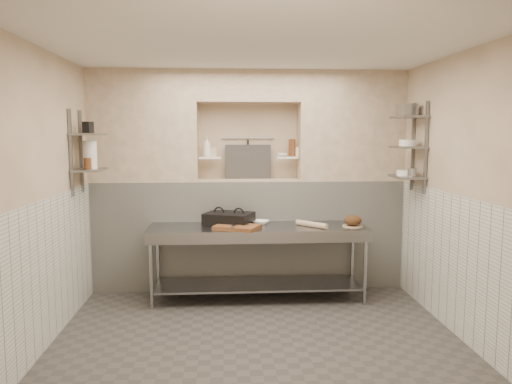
{
  "coord_description": "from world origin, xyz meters",
  "views": [
    {
      "loc": [
        -0.31,
        -4.69,
        2.0
      ],
      "look_at": [
        0.04,
        0.9,
        1.35
      ],
      "focal_mm": 35.0,
      "sensor_mm": 36.0,
      "label": 1
    }
  ],
  "objects": [
    {
      "name": "panini_press",
      "position": [
        -0.26,
        1.31,
        0.98
      ],
      "size": [
        0.66,
        0.58,
        0.15
      ],
      "rotation": [
        0.0,
        0.0,
        -0.39
      ],
      "color": "black",
      "rests_on": "prep_table"
    },
    {
      "name": "utensil_rail",
      "position": [
        0.0,
        1.92,
        1.95
      ],
      "size": [
        0.7,
        0.02,
        0.02
      ],
      "primitive_type": "cylinder",
      "rotation": [
        0.0,
        1.57,
        0.0
      ],
      "color": "gray",
      "rests_on": "wall_back"
    },
    {
      "name": "wall_shelf_left_upper",
      "position": [
        -1.84,
        1.05,
        2.0
      ],
      "size": [
        0.3,
        0.5,
        0.03
      ],
      "primitive_type": "cube",
      "color": "slate",
      "rests_on": "wall_left"
    },
    {
      "name": "bowl_right",
      "position": [
        1.84,
        1.08,
        1.55
      ],
      "size": [
        0.22,
        0.22,
        0.07
      ],
      "primitive_type": "cylinder",
      "color": "white",
      "rests_on": "wall_shelf_right_lower"
    },
    {
      "name": "bowl_alcove",
      "position": [
        0.43,
        1.72,
        1.73
      ],
      "size": [
        0.14,
        0.14,
        0.04
      ],
      "primitive_type": "imported",
      "rotation": [
        0.0,
        0.0,
        -0.03
      ],
      "color": "white",
      "rests_on": "alcove_shelf_right"
    },
    {
      "name": "bowl_right_mid",
      "position": [
        1.84,
        1.06,
        1.9
      ],
      "size": [
        0.2,
        0.2,
        0.07
      ],
      "primitive_type": "cylinder",
      "color": "white",
      "rests_on": "wall_shelf_right_mid"
    },
    {
      "name": "alcove_sill",
      "position": [
        0.0,
        1.75,
        1.41
      ],
      "size": [
        1.3,
        0.4,
        0.02
      ],
      "primitive_type": "cube",
      "color": "beige",
      "rests_on": "backwall_lower"
    },
    {
      "name": "canister_right",
      "position": [
        1.84,
        0.9,
        1.56
      ],
      "size": [
        0.1,
        0.1,
        0.1
      ],
      "primitive_type": "cylinder",
      "color": "gray",
      "rests_on": "wall_shelf_right_lower"
    },
    {
      "name": "wall_left",
      "position": [
        -2.05,
        0.0,
        1.4
      ],
      "size": [
        0.1,
        3.9,
        2.8
      ],
      "primitive_type": "cube",
      "color": "beige",
      "rests_on": "ground"
    },
    {
      "name": "shelf_rail_right_b",
      "position": [
        1.98,
        0.85,
        1.85
      ],
      "size": [
        0.03,
        0.03,
        1.05
      ],
      "primitive_type": "cube",
      "color": "slate",
      "rests_on": "wall_right"
    },
    {
      "name": "backwall_pillar_right",
      "position": [
        1.33,
        1.75,
        2.1
      ],
      "size": [
        1.35,
        0.4,
        1.4
      ],
      "primitive_type": "cube",
      "color": "beige",
      "rests_on": "backwall_lower"
    },
    {
      "name": "hanging_steel",
      "position": [
        0.0,
        1.9,
        1.78
      ],
      "size": [
        0.02,
        0.02,
        0.3
      ],
      "primitive_type": "cylinder",
      "color": "black",
      "rests_on": "utensil_rail"
    },
    {
      "name": "wall_right",
      "position": [
        2.05,
        0.0,
        1.4
      ],
      "size": [
        0.1,
        3.9,
        2.8
      ],
      "primitive_type": "cube",
      "color": "beige",
      "rests_on": "ground"
    },
    {
      "name": "prep_table",
      "position": [
        0.09,
        1.18,
        0.64
      ],
      "size": [
        2.6,
        0.7,
        0.9
      ],
      "color": "gray",
      "rests_on": "floor"
    },
    {
      "name": "wainscot_left",
      "position": [
        -1.99,
        0.0,
        0.7
      ],
      "size": [
        0.02,
        3.9,
        1.4
      ],
      "primitive_type": "cube",
      "color": "silver",
      "rests_on": "floor"
    },
    {
      "name": "jar_alcove",
      "position": [
        -0.45,
        1.75,
        1.77
      ],
      "size": [
        0.08,
        0.08,
        0.12
      ],
      "primitive_type": "cube",
      "color": "beige",
      "rests_on": "alcove_shelf_left"
    },
    {
      "name": "rolling_pin",
      "position": [
        0.72,
        1.11,
        0.93
      ],
      "size": [
        0.35,
        0.36,
        0.07
      ],
      "primitive_type": "cylinder",
      "rotation": [
        1.57,
        0.0,
        0.76
      ],
      "color": "tan",
      "rests_on": "prep_table"
    },
    {
      "name": "wall_shelf_right_mid",
      "position": [
        1.84,
        1.05,
        1.85
      ],
      "size": [
        0.3,
        0.5,
        0.02
      ],
      "primitive_type": "cube",
      "color": "slate",
      "rests_on": "wall_right"
    },
    {
      "name": "wainscot_right",
      "position": [
        1.99,
        0.0,
        0.7
      ],
      "size": [
        0.02,
        3.9,
        1.4
      ],
      "primitive_type": "cube",
      "color": "silver",
      "rests_on": "floor"
    },
    {
      "name": "splash_panel",
      "position": [
        0.0,
        1.85,
        1.64
      ],
      "size": [
        0.6,
        0.08,
        0.45
      ],
      "primitive_type": "cube",
      "rotation": [
        -0.14,
        0.0,
        0.0
      ],
      "color": "#383330",
      "rests_on": "alcove_sill"
    },
    {
      "name": "wall_front",
      "position": [
        0.0,
        -2.0,
        1.4
      ],
      "size": [
        4.0,
        0.1,
        2.8
      ],
      "primitive_type": "cube",
      "color": "beige",
      "rests_on": "ground"
    },
    {
      "name": "mixing_bowl",
      "position": [
        0.13,
        1.33,
        0.92
      ],
      "size": [
        0.26,
        0.26,
        0.05
      ],
      "primitive_type": "imported",
      "rotation": [
        0.0,
        0.0,
        -0.41
      ],
      "color": "white",
      "rests_on": "prep_table"
    },
    {
      "name": "bread_loaf",
      "position": [
        1.21,
        1.1,
        0.98
      ],
      "size": [
        0.21,
        0.21,
        0.13
      ],
      "primitive_type": "ellipsoid",
      "color": "#4C2D19",
      "rests_on": "bread_board"
    },
    {
      "name": "alcove_shelf_right",
      "position": [
        0.5,
        1.75,
        1.7
      ],
      "size": [
        0.28,
        0.16,
        0.02
      ],
      "primitive_type": "cube",
      "color": "white",
      "rests_on": "backwall_lower"
    },
    {
      "name": "shelf_rail_right_a",
      "position": [
        1.98,
        1.25,
        1.85
      ],
      "size": [
        0.03,
        0.03,
        1.05
      ],
      "primitive_type": "cube",
      "color": "slate",
      "rests_on": "wall_right"
    },
    {
      "name": "wall_shelf_right_lower",
      "position": [
        1.84,
        1.05,
        1.5
      ],
      "size": [
        0.3,
        0.5,
        0.02
      ],
      "primitive_type": "cube",
      "color": "slate",
      "rests_on": "wall_right"
    },
    {
      "name": "shelf_rail_left_a",
      "position": [
        -1.98,
        1.25,
        1.8
      ],
      "size": [
        0.03,
        0.03,
        0.95
      ],
      "primitive_type": "cube",
      "color": "slate",
      "rests_on": "wall_left"
    },
    {
      "name": "wall_shelf_left_lower",
      "position": [
        -1.84,
        1.05,
        1.6
      ],
      "size": [
        0.3,
        0.5,
        0.02
      ],
      "primitive_type": "cube",
      "color": "slate",
      "rests_on": "wall_left"
    },
    {
      "name": "condiment_c",
      "position": [
        0.64,
        1.78,
        1.77
      ],
      "size": [
        0.07,
        0.07,
        0.12
      ],
      "primitive_type": "cylinder",
      "color": "white",
      "rests_on": "alcove_shelf_right"
    },
    {
      "name": "jug_left",
      "position": [
        -1.84,
        1.1,
        1.77
      ],
      "size": [
        0.16,
        0.16,
        0.31
      ],
      "primitive_type": "cylinder",
      "color": "white",
      "rests_on": "wall_shelf_left_lower"
    },
    {
      "name": "condiment_b",
      "position": [
        0.55,
        1.78,
        1.82
      ],
      "size": [
        0.06,
        0.06,
        0.22
      ],
      "primitive_type": "cylinder",
      "color": "#5D3119",
      "rests_on": "alcove_shelf_right"
    },
    {
      "name": "box_left_upper",
      "position": [
        -1.84,
        1.06,
        2.08
      ],
      "size": [
        0.12,
        0.12,
        0.13
      ],
      "primitive_type": "cube",
      "rotation": [
        0.0,
        0.0,
        -0.37
      ],
      "color": "black",
      "rests_on": "wall_shelf_left_upper"
    },
    {
      "name": "backwall_lower",
      "position": [
        0.0,
        1.75,
        0.7
      ],
      "size": [
        4.0,
        0.4,
        1.4
      ],
      "primitive_type": "cube",
      "color": "silver",
      "rests_on": "floor"
    },
    {
      "name": "bottle_soap",
      "position": [
        -0.53,
        1.72,
        1.84
      ],
      "size": [
        0.13,
        0.13,
        0.25
      ],
      "primitive_type": "imported",
      "rotation": [
        0.0,
        0.0,
        -0.42
      ],
      "color": "white",
      "rests_on": "alcove_shelf_left"
    },
    {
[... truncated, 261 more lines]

